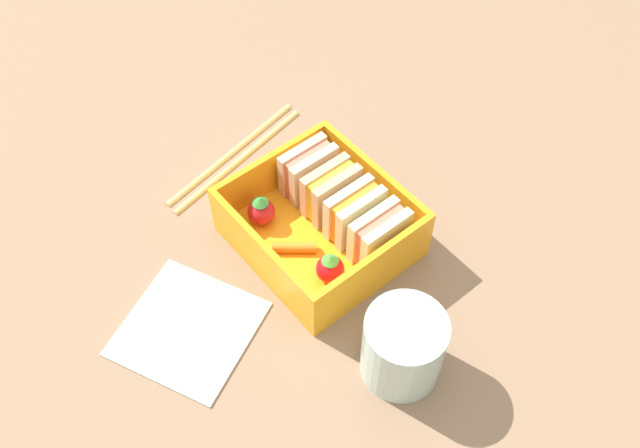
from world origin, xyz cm
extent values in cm
cube|color=#87694F|center=(0.00, 0.00, -1.00)|extent=(120.00, 120.00, 2.00)
cube|color=orange|center=(0.00, 0.00, 0.60)|extent=(15.36, 13.99, 1.20)
cube|color=orange|center=(0.00, 6.70, 3.59)|extent=(15.36, 0.60, 4.78)
cube|color=orange|center=(0.00, -6.70, 3.59)|extent=(15.36, 0.60, 4.78)
cube|color=orange|center=(-7.38, 0.00, 3.59)|extent=(0.60, 12.79, 4.78)
cube|color=orange|center=(7.38, 0.00, 3.59)|extent=(0.60, 12.79, 4.78)
cube|color=#D8B48B|center=(-5.98, 2.74, 3.78)|extent=(0.90, 5.49, 5.16)
cube|color=#D87259|center=(-5.08, 2.74, 3.78)|extent=(0.90, 5.05, 4.75)
cube|color=#D8B48B|center=(-4.19, 2.74, 3.78)|extent=(0.90, 5.49, 5.16)
cube|color=tan|center=(-2.59, 2.74, 3.78)|extent=(0.90, 5.49, 5.16)
cube|color=yellow|center=(-1.69, 2.74, 3.78)|extent=(0.90, 5.05, 4.75)
cube|color=tan|center=(-0.80, 2.74, 3.78)|extent=(0.90, 5.49, 5.16)
cube|color=beige|center=(0.80, 2.74, 3.78)|extent=(0.90, 5.49, 5.16)
cube|color=orange|center=(1.69, 2.74, 3.78)|extent=(0.90, 5.05, 4.75)
cube|color=beige|center=(2.59, 2.74, 3.78)|extent=(0.90, 5.49, 5.16)
cube|color=beige|center=(4.19, 2.74, 3.78)|extent=(0.90, 5.49, 5.16)
cube|color=#D87259|center=(5.08, 2.74, 3.78)|extent=(0.90, 5.05, 4.75)
cube|color=beige|center=(5.98, 2.74, 3.78)|extent=(0.90, 5.49, 5.16)
sphere|color=red|center=(-4.80, -3.29, 2.52)|extent=(2.65, 2.65, 2.65)
cone|color=#368434|center=(-4.80, -3.29, 4.15)|extent=(1.59, 1.59, 0.60)
cylinder|color=orange|center=(-0.30, -3.09, 1.71)|extent=(3.39, 3.76, 1.03)
sphere|color=red|center=(4.33, -2.40, 2.49)|extent=(2.58, 2.58, 2.58)
cone|color=#429236|center=(4.33, -2.40, 4.08)|extent=(1.55, 1.55, 0.60)
cylinder|color=tan|center=(-14.70, -0.44, 0.35)|extent=(4.08, 18.22, 0.70)
cylinder|color=tan|center=(-13.34, -0.19, 0.35)|extent=(4.08, 18.22, 0.70)
cylinder|color=silver|center=(14.45, -3.15, 3.56)|extent=(6.78, 6.78, 7.12)
cube|color=silver|center=(0.45, -15.08, 0.20)|extent=(14.60, 14.56, 0.40)
camera|label=1|loc=(30.69, -25.30, 55.89)|focal=40.00mm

